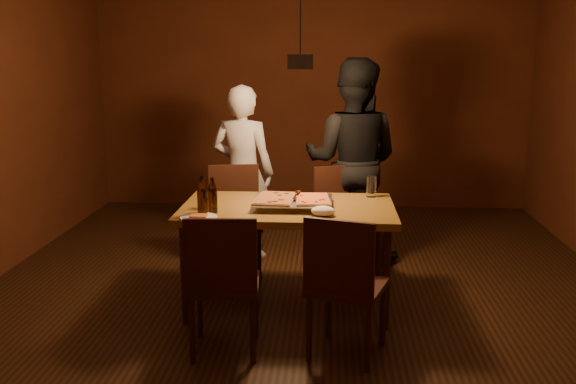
# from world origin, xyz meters

# --- Properties ---
(room_shell) EXTENTS (6.00, 6.00, 6.00)m
(room_shell) POSITION_xyz_m (0.00, 0.00, 1.40)
(room_shell) COLOR #35200E
(room_shell) RESTS_ON ground
(dining_table) EXTENTS (1.50, 0.90, 0.75)m
(dining_table) POSITION_xyz_m (-0.08, -0.14, 0.68)
(dining_table) COLOR olive
(dining_table) RESTS_ON floor
(chair_far_left) EXTENTS (0.49, 0.49, 0.49)m
(chair_far_left) POSITION_xyz_m (-0.57, 0.59, 0.54)
(chair_far_left) COLOR #38190F
(chair_far_left) RESTS_ON floor
(chair_far_right) EXTENTS (0.55, 0.55, 0.49)m
(chair_far_right) POSITION_xyz_m (0.32, 0.59, 0.54)
(chair_far_right) COLOR #38190F
(chair_far_right) RESTS_ON floor
(chair_near_left) EXTENTS (0.45, 0.45, 0.49)m
(chair_near_left) POSITION_xyz_m (-0.41, -0.96, 0.54)
(chair_near_left) COLOR #38190F
(chair_near_left) RESTS_ON floor
(chair_near_right) EXTENTS (0.53, 0.53, 0.49)m
(chair_near_right) POSITION_xyz_m (0.31, -0.96, 0.54)
(chair_near_right) COLOR #38190F
(chair_near_right) RESTS_ON floor
(pizza_tray) EXTENTS (0.59, 0.50, 0.05)m
(pizza_tray) POSITION_xyz_m (-0.04, -0.16, 0.77)
(pizza_tray) COLOR silver
(pizza_tray) RESTS_ON dining_table
(pizza_meat) EXTENTS (0.30, 0.44, 0.02)m
(pizza_meat) POSITION_xyz_m (-0.16, -0.15, 0.81)
(pizza_meat) COLOR maroon
(pizza_meat) RESTS_ON pizza_tray
(pizza_cheese) EXTENTS (0.27, 0.39, 0.02)m
(pizza_cheese) POSITION_xyz_m (0.10, -0.16, 0.81)
(pizza_cheese) COLOR gold
(pizza_cheese) RESTS_ON pizza_tray
(spatula) EXTENTS (0.12, 0.25, 0.04)m
(spatula) POSITION_xyz_m (-0.03, -0.15, 0.81)
(spatula) COLOR silver
(spatula) RESTS_ON pizza_tray
(beer_bottle_a) EXTENTS (0.07, 0.07, 0.26)m
(beer_bottle_a) POSITION_xyz_m (-0.63, -0.43, 0.88)
(beer_bottle_a) COLOR black
(beer_bottle_a) RESTS_ON dining_table
(beer_bottle_b) EXTENTS (0.06, 0.06, 0.24)m
(beer_bottle_b) POSITION_xyz_m (-0.57, -0.37, 0.87)
(beer_bottle_b) COLOR black
(beer_bottle_b) RESTS_ON dining_table
(water_glass_left) EXTENTS (0.08, 0.08, 0.12)m
(water_glass_left) POSITION_xyz_m (-0.62, -0.23, 0.81)
(water_glass_left) COLOR silver
(water_glass_left) RESTS_ON dining_table
(water_glass_right) EXTENTS (0.08, 0.08, 0.15)m
(water_glass_right) POSITION_xyz_m (0.53, 0.19, 0.83)
(water_glass_right) COLOR silver
(water_glass_right) RESTS_ON dining_table
(plate_slice) EXTENTS (0.25, 0.25, 0.03)m
(plate_slice) POSITION_xyz_m (-0.63, -0.54, 0.76)
(plate_slice) COLOR white
(plate_slice) RESTS_ON dining_table
(napkin) EXTENTS (0.16, 0.12, 0.07)m
(napkin) POSITION_xyz_m (0.17, -0.41, 0.78)
(napkin) COLOR white
(napkin) RESTS_ON dining_table
(diner_white) EXTENTS (0.63, 0.48, 1.54)m
(diner_white) POSITION_xyz_m (-0.55, 1.00, 0.77)
(diner_white) COLOR silver
(diner_white) RESTS_ON floor
(diner_dark) EXTENTS (0.98, 0.84, 1.77)m
(diner_dark) POSITION_xyz_m (0.41, 0.97, 0.89)
(diner_dark) COLOR black
(diner_dark) RESTS_ON floor
(pendant_lamp) EXTENTS (0.18, 0.18, 1.10)m
(pendant_lamp) POSITION_xyz_m (0.00, 0.00, 1.76)
(pendant_lamp) COLOR black
(pendant_lamp) RESTS_ON ceiling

